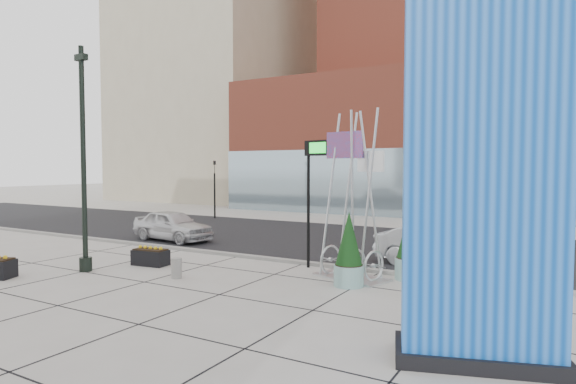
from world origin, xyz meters
The scene contains 18 objects.
ground centered at (0.00, 0.00, 0.00)m, with size 160.00×160.00×0.00m, color #9E9991.
street_asphalt centered at (0.00, 10.00, 0.01)m, with size 80.00×12.00×0.02m, color black.
curb_edge centered at (0.00, 4.00, 0.06)m, with size 80.00×0.30×0.12m, color gray.
tower_podium centered at (1.00, 27.00, 5.50)m, with size 34.00×10.00×11.00m, color #A84530.
tower_glass_front centered at (1.00, 22.20, 2.50)m, with size 34.00×0.60×5.00m, color #8CA5B2.
building_beige_left centered at (-26.00, 34.00, 17.00)m, with size 18.00×20.00×34.00m, color tan.
blue_pylon centered at (8.16, -2.37, 4.84)m, with size 3.27×2.19×10.02m.
lamp_post centered at (-5.00, -0.88, 3.19)m, with size 0.50×0.43×7.79m.
public_art_sculpture centered at (3.50, 2.79, 1.43)m, with size 2.65×1.85×5.47m.
concrete_bollard centered at (-1.50, -0.07, 0.33)m, with size 0.34×0.34×0.67m, color gray.
overhead_street_sign centered at (2.24, 3.59, 3.94)m, with size 2.13×0.76×4.59m.
round_planter_east centered at (7.00, 1.80, 1.12)m, with size 0.95×0.95×2.37m.
round_planter_mid centered at (5.20, 3.60, 1.18)m, with size 1.00×1.00×2.49m.
round_planter_west centered at (3.80, 1.80, 1.09)m, with size 0.92×0.92×2.31m.
box_planter_north centered at (-3.80, 1.00, 0.33)m, with size 1.39×0.81×0.73m.
car_white_west centered at (-7.26, 5.80, 0.76)m, with size 1.79×4.44×1.51m, color silver.
car_silver_mid centered at (5.61, 6.00, 0.77)m, with size 1.62×4.65×1.53m, color #A2A5A9.
traffic_signal centered at (-12.00, 15.00, 2.30)m, with size 0.15×0.18×4.10m.
Camera 1 is at (9.50, -11.76, 3.66)m, focal length 30.00 mm.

